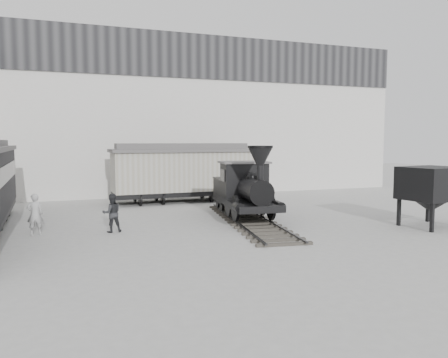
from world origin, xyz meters
name	(u,v)px	position (x,y,z in m)	size (l,w,h in m)	color
ground	(265,237)	(0.00, 0.00, 0.00)	(90.00, 90.00, 0.00)	#9E9E9B
north_wall	(175,115)	(0.00, 14.98, 5.55)	(34.00, 2.51, 11.00)	silver
locomotive	(246,193)	(0.77, 3.81, 1.28)	(3.40, 10.01, 3.47)	#3A3530
boxcar	(183,171)	(-0.51, 10.83, 1.89)	(8.89, 2.98, 3.61)	black
visitor_a	(35,214)	(-8.51, 3.47, 0.83)	(0.61, 0.40, 1.67)	#AEAEAE
visitor_b	(112,213)	(-5.55, 2.93, 0.80)	(0.78, 0.60, 1.60)	#2A2B2E
coal_hopper	(431,188)	(7.72, -0.53, 1.72)	(2.70, 2.34, 2.63)	black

